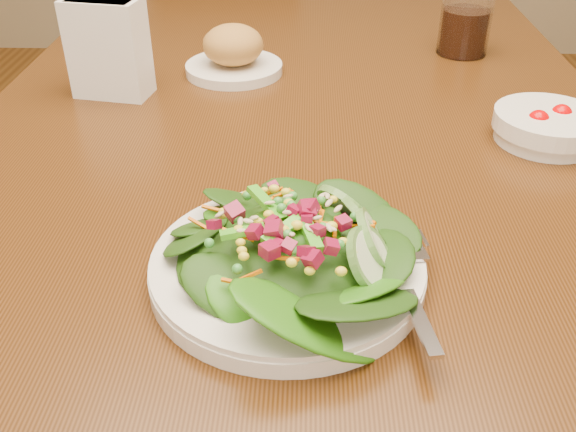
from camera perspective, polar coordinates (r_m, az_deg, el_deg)
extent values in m
cube|color=#492910|center=(0.89, 0.85, 6.90)|extent=(0.90, 1.40, 0.04)
cylinder|color=#46290D|center=(1.68, -12.32, 5.18)|extent=(0.07, 0.07, 0.71)
cylinder|color=#46290D|center=(1.67, 14.75, 4.72)|extent=(0.07, 0.07, 0.71)
cube|color=#46290D|center=(2.06, -3.91, 13.37)|extent=(0.46, 0.46, 0.04)
cylinder|color=#46290D|center=(2.28, 1.67, 9.43)|extent=(0.04, 0.04, 0.40)
cylinder|color=#46290D|center=(2.34, -7.08, 9.89)|extent=(0.04, 0.04, 0.40)
cylinder|color=#46290D|center=(1.96, 0.33, 5.29)|extent=(0.04, 0.04, 0.40)
cylinder|color=#46290D|center=(2.04, -9.62, 5.93)|extent=(0.04, 0.04, 0.40)
cube|color=#46290D|center=(1.81, -5.59, 18.59)|extent=(0.39, 0.08, 0.45)
cylinder|color=silver|center=(0.59, -0.06, -4.78)|extent=(0.25, 0.25, 0.02)
ellipsoid|color=black|center=(0.58, -0.06, -2.67)|extent=(0.17, 0.17, 0.04)
cube|color=silver|center=(0.57, 10.76, -5.82)|extent=(0.05, 0.18, 0.01)
cylinder|color=silver|center=(1.06, -4.81, 12.94)|extent=(0.15, 0.15, 0.02)
ellipsoid|color=#B0712E|center=(1.04, -4.91, 14.95)|extent=(0.10, 0.10, 0.06)
cylinder|color=silver|center=(0.89, 22.07, 7.35)|extent=(0.14, 0.14, 0.04)
sphere|color=#D20002|center=(0.90, 23.10, 8.22)|extent=(0.03, 0.03, 0.03)
sphere|color=#D20002|center=(0.87, 21.33, 7.84)|extent=(0.03, 0.03, 0.03)
cylinder|color=silver|center=(1.16, 15.64, 17.26)|extent=(0.09, 0.09, 0.15)
cylinder|color=black|center=(1.17, 15.36, 15.52)|extent=(0.08, 0.08, 0.07)
cube|color=white|center=(0.99, -15.67, 14.16)|extent=(0.12, 0.08, 0.14)
cube|color=white|center=(0.98, -15.77, 14.75)|extent=(0.10, 0.06, 0.12)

